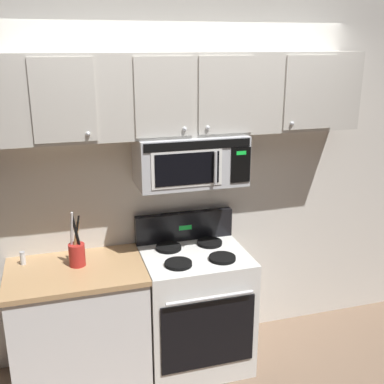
{
  "coord_description": "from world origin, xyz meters",
  "views": [
    {
      "loc": [
        -0.9,
        -2.56,
        2.35
      ],
      "look_at": [
        0.0,
        0.49,
        1.35
      ],
      "focal_mm": 44.17,
      "sensor_mm": 36.0,
      "label": 1
    }
  ],
  "objects": [
    {
      "name": "utensil_crock_red",
      "position": [
        -0.82,
        0.48,
        1.0
      ],
      "size": [
        0.11,
        0.11,
        0.39
      ],
      "color": "red",
      "rests_on": "counter_segment"
    },
    {
      "name": "stove_range",
      "position": [
        0.0,
        0.42,
        0.47
      ],
      "size": [
        0.76,
        0.69,
        1.12
      ],
      "color": "white",
      "rests_on": "ground_plane"
    },
    {
      "name": "salt_shaker",
      "position": [
        -1.18,
        0.6,
        0.95
      ],
      "size": [
        0.04,
        0.04,
        0.09
      ],
      "color": "white",
      "rests_on": "counter_segment"
    },
    {
      "name": "back_wall",
      "position": [
        0.0,
        0.79,
        1.35
      ],
      "size": [
        5.2,
        0.1,
        2.7
      ],
      "primitive_type": "cube",
      "color": "silver",
      "rests_on": "ground_plane"
    },
    {
      "name": "counter_segment",
      "position": [
        -0.84,
        0.43,
        0.45
      ],
      "size": [
        0.93,
        0.65,
        0.9
      ],
      "color": "silver",
      "rests_on": "ground_plane"
    },
    {
      "name": "upper_cabinets",
      "position": [
        -0.0,
        0.57,
        2.02
      ],
      "size": [
        2.5,
        0.36,
        0.55
      ],
      "color": "#BCB7AD"
    },
    {
      "name": "over_range_microwave",
      "position": [
        -0.0,
        0.54,
        1.58
      ],
      "size": [
        0.76,
        0.43,
        0.35
      ],
      "color": "#B7BABF"
    }
  ]
}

